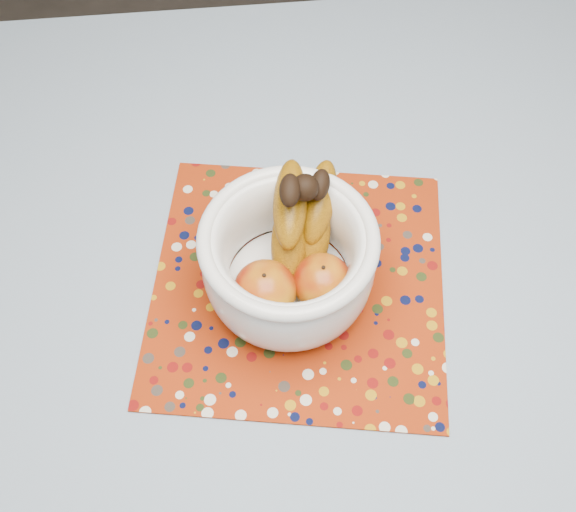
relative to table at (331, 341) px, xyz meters
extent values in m
plane|color=#2D2826|center=(0.00, 0.00, -0.67)|extent=(4.00, 4.00, 0.00)
cube|color=brown|center=(0.00, 0.00, 0.06)|extent=(1.20, 1.20, 0.04)
cylinder|color=brown|center=(-0.53, 0.53, -0.32)|extent=(0.06, 0.06, 0.71)
cylinder|color=brown|center=(0.53, 0.53, -0.32)|extent=(0.06, 0.06, 0.71)
cube|color=slate|center=(0.00, 0.00, 0.08)|extent=(1.32, 1.32, 0.01)
cube|color=maroon|center=(-0.04, 0.05, 0.09)|extent=(0.47, 0.47, 0.00)
cylinder|color=white|center=(-0.06, 0.04, 0.10)|extent=(0.12, 0.12, 0.01)
cylinder|color=white|center=(-0.06, 0.04, 0.11)|extent=(0.17, 0.17, 0.01)
torus|color=white|center=(-0.06, 0.04, 0.22)|extent=(0.23, 0.23, 0.02)
ellipsoid|color=maroon|center=(-0.09, 0.01, 0.15)|extent=(0.08, 0.08, 0.07)
ellipsoid|color=maroon|center=(-0.02, 0.02, 0.15)|extent=(0.08, 0.08, 0.07)
sphere|color=black|center=(-0.03, 0.10, 0.25)|extent=(0.04, 0.04, 0.04)
camera|label=1|loc=(-0.11, -0.41, 0.92)|focal=42.00mm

